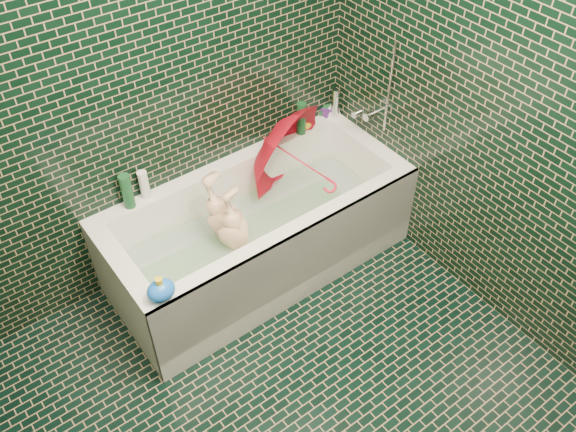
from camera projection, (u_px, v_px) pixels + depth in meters
wall_back at (125, 77)px, 2.80m from camera, size 2.80×0.00×2.80m
wall_right at (556, 120)px, 2.56m from camera, size 0.00×2.80×2.80m
bathtub at (261, 240)px, 3.49m from camera, size 1.70×0.75×0.55m
bath_mat at (259, 245)px, 3.54m from camera, size 1.35×0.47×0.01m
water at (258, 227)px, 3.44m from camera, size 1.48×0.53×0.00m
faucet at (374, 109)px, 3.46m from camera, size 0.18×0.19×0.55m
child at (236, 240)px, 3.36m from camera, size 0.91×0.35×0.35m
umbrella at (301, 161)px, 3.47m from camera, size 0.89×0.87×0.86m
soap_bottle_a at (334, 117)px, 3.79m from camera, size 0.13×0.13×0.28m
soap_bottle_b at (332, 116)px, 3.79m from camera, size 0.09×0.10×0.20m
soap_bottle_c at (331, 115)px, 3.80m from camera, size 0.14×0.14×0.16m
bottle_right_tall at (301, 118)px, 3.60m from camera, size 0.06×0.06×0.21m
bottle_right_pump at (335, 103)px, 3.72m from camera, size 0.06×0.06×0.20m
bottle_left_tall at (127, 191)px, 3.13m from camera, size 0.07×0.07×0.20m
bottle_left_short at (144, 185)px, 3.20m from camera, size 0.06×0.06×0.17m
rubber_duck at (306, 123)px, 3.67m from camera, size 0.12×0.08×0.09m
bath_toy at (161, 290)px, 2.72m from camera, size 0.14×0.12×0.13m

